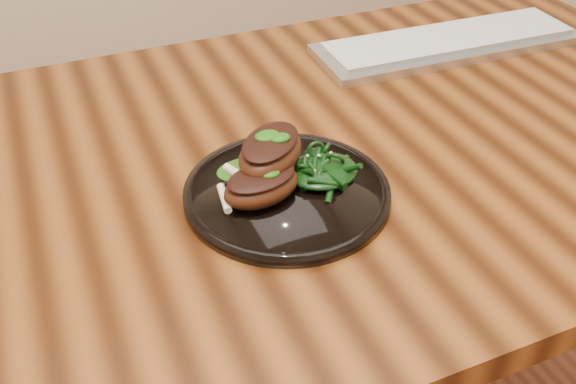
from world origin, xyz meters
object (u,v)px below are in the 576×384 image
Objects in this scene: desk at (249,208)px; plate at (287,192)px; lamb_chop_front at (261,185)px; greens_heap at (323,167)px; keyboard at (449,42)px.

plate is (0.02, -0.10, 0.09)m from desk.
lamb_chop_front is 0.09m from greens_heap.
greens_heap is (0.09, 0.01, -0.01)m from lamb_chop_front.
keyboard is at bearing 22.96° from desk.
lamb_chop_front reaches higher than desk.
keyboard is (0.47, 0.30, -0.03)m from lamb_chop_front.
greens_heap is (0.05, 0.00, 0.02)m from plate.
plate reaches higher than desk.
greens_heap is at bearing 8.85° from lamb_chop_front.
lamb_chop_front is at bearing -147.72° from keyboard.
desk is 14.61× the size of lamb_chop_front.
plate is at bearing -79.39° from desk.
plate is 0.52m from keyboard.
keyboard is at bearing 36.51° from greens_heap.
greens_heap is at bearing -143.49° from keyboard.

